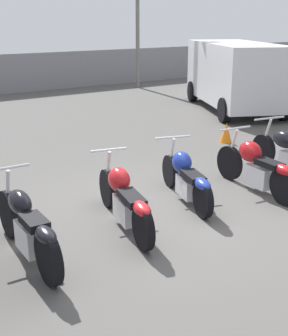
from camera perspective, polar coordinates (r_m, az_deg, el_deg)
name	(u,v)px	position (r m, az deg, el deg)	size (l,w,h in m)	color
ground_plane	(154,213)	(7.12, 1.26, -5.54)	(60.00, 60.00, 0.00)	#514F4C
motorcycle_slot_1	(27,227)	(5.84, -14.03, -6.97)	(0.60, 2.07, 1.01)	black
motorcycle_slot_2	(125,199)	(6.54, -2.39, -3.81)	(0.75, 2.10, 0.96)	black
motorcycle_slot_3	(186,178)	(7.47, 5.20, -1.20)	(0.85, 1.90, 0.93)	black
motorcycle_slot_4	(257,167)	(8.08, 13.63, 0.11)	(0.66, 2.02, 0.99)	black
parked_van	(235,73)	(15.25, 11.06, 11.28)	(3.77, 5.10, 2.09)	silver
traffic_cone_near	(226,133)	(11.27, 9.99, 4.26)	(0.28, 0.28, 0.46)	orange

